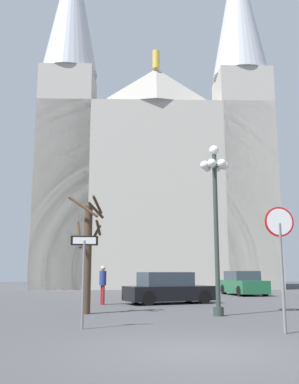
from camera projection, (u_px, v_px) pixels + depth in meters
name	position (u px, v px, depth m)	size (l,w,h in m)	color
ground_plane	(201.00, 352.00, 8.04)	(120.00, 120.00, 0.00)	#424244
cathedral	(155.00, 168.00, 42.48)	(22.73, 13.03, 35.85)	#ADA89E
stop_sign	(280.00, 244.00, 10.78)	(0.76, 0.08, 3.10)	slate
one_way_arrow_sign	(84.00, 268.00, 11.52)	(0.74, 0.07, 2.44)	slate
street_lamp	(215.00, 199.00, 15.33)	(1.05, 0.95, 6.01)	#2D3833
bare_tree	(88.00, 252.00, 15.68)	(1.33, 1.26, 4.24)	#473323
parked_car_near_black	(168.00, 289.00, 20.41)	(4.51, 2.80, 1.46)	black
parked_car_far_green	(243.00, 284.00, 27.94)	(2.12, 4.15, 1.54)	#1E5B38
pedestrian_walking	(103.00, 281.00, 19.80)	(0.32, 0.32, 1.76)	maroon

